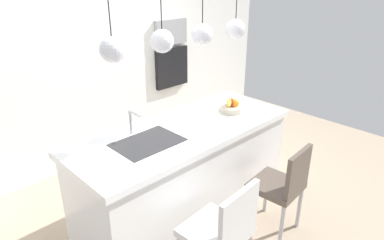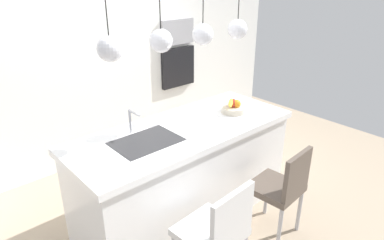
{
  "view_description": "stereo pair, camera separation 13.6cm",
  "coord_description": "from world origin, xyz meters",
  "px_view_note": "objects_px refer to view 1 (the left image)",
  "views": [
    {
      "loc": [
        -1.94,
        -2.11,
        2.27
      ],
      "look_at": [
        0.1,
        0.0,
        1.0
      ],
      "focal_mm": 32.3,
      "sensor_mm": 36.0,
      "label": 1
    },
    {
      "loc": [
        -1.84,
        -2.2,
        2.27
      ],
      "look_at": [
        0.1,
        0.0,
        1.0
      ],
      "focal_mm": 32.3,
      "sensor_mm": 36.0,
      "label": 2
    }
  ],
  "objects_px": {
    "chair_near": "(222,229)",
    "chair_middle": "(282,184)",
    "fruit_bowl": "(232,106)",
    "microwave": "(171,32)",
    "oven": "(171,67)"
  },
  "relations": [
    {
      "from": "oven",
      "to": "chair_near",
      "type": "height_order",
      "value": "oven"
    },
    {
      "from": "microwave",
      "to": "chair_middle",
      "type": "bearing_deg",
      "value": -107.83
    },
    {
      "from": "fruit_bowl",
      "to": "microwave",
      "type": "bearing_deg",
      "value": 70.0
    },
    {
      "from": "chair_near",
      "to": "chair_middle",
      "type": "xyz_separation_m",
      "value": [
        0.82,
        0.01,
        0.01
      ]
    },
    {
      "from": "fruit_bowl",
      "to": "microwave",
      "type": "height_order",
      "value": "microwave"
    },
    {
      "from": "microwave",
      "to": "oven",
      "type": "relative_size",
      "value": 0.96
    },
    {
      "from": "chair_near",
      "to": "chair_middle",
      "type": "bearing_deg",
      "value": 0.48
    },
    {
      "from": "oven",
      "to": "fruit_bowl",
      "type": "bearing_deg",
      "value": -110.0
    },
    {
      "from": "microwave",
      "to": "oven",
      "type": "distance_m",
      "value": 0.5
    },
    {
      "from": "oven",
      "to": "chair_near",
      "type": "bearing_deg",
      "value": -123.6
    },
    {
      "from": "oven",
      "to": "chair_middle",
      "type": "height_order",
      "value": "oven"
    },
    {
      "from": "oven",
      "to": "microwave",
      "type": "bearing_deg",
      "value": 0.0
    },
    {
      "from": "microwave",
      "to": "chair_near",
      "type": "xyz_separation_m",
      "value": [
        -1.59,
        -2.39,
        -0.99
      ]
    },
    {
      "from": "oven",
      "to": "chair_middle",
      "type": "distance_m",
      "value": 2.55
    },
    {
      "from": "fruit_bowl",
      "to": "chair_middle",
      "type": "xyz_separation_m",
      "value": [
        -0.18,
        -0.76,
        -0.49
      ]
    }
  ]
}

